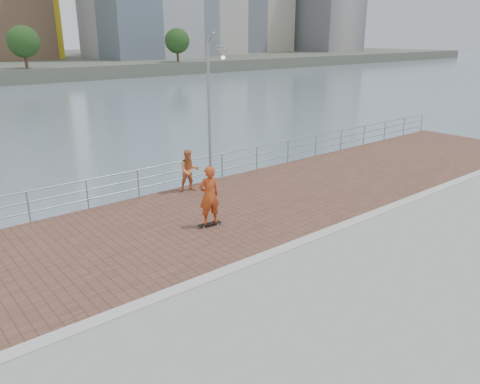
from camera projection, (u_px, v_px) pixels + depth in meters
water at (281, 308)px, 14.53m from camera, size 400.00×400.00×0.00m
seawall at (437, 365)px, 10.55m from camera, size 40.00×24.00×2.00m
brick_lane at (211, 215)px, 16.52m from camera, size 40.00×6.80×0.02m
curb at (283, 249)px, 13.88m from camera, size 40.00×0.40×0.06m
guardrail at (161, 175)px, 18.78m from camera, size 39.06×0.06×1.13m
street_lamp at (215, 86)px, 18.24m from camera, size 0.43×1.25×5.87m
skateboard at (210, 224)px, 15.57m from camera, size 0.81×0.33×0.09m
skateboarder at (209, 195)px, 15.25m from camera, size 0.79×0.59×1.98m
bystander at (189, 171)px, 18.79m from camera, size 1.00×0.88×1.71m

